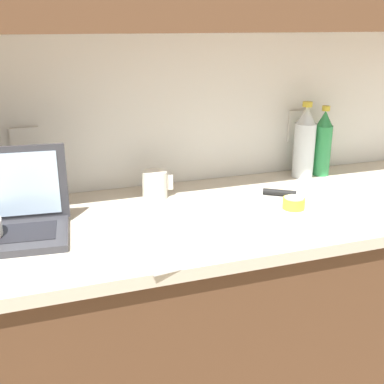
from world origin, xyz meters
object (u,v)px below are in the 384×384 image
(lemon_half_cut, at_px, (294,203))
(bottle_green_soda, at_px, (323,144))
(laptop, at_px, (1,216))
(cutting_board, at_px, (299,204))
(knife, at_px, (289,194))
(measuring_cup, at_px, (155,185))
(bottle_oil_tall, at_px, (304,143))

(lemon_half_cut, relative_size, bottle_green_soda, 0.26)
(laptop, relative_size, bottle_green_soda, 1.42)
(cutting_board, distance_m, knife, 0.06)
(laptop, bearing_deg, knife, 5.37)
(bottle_green_soda, xyz_separation_m, measuring_cup, (-0.67, -0.05, -0.07))
(laptop, xyz_separation_m, bottle_green_soda, (1.15, 0.21, 0.06))
(knife, relative_size, lemon_half_cut, 3.44)
(laptop, height_order, measuring_cup, laptop)
(bottle_green_soda, relative_size, bottle_oil_tall, 0.93)
(cutting_board, xyz_separation_m, bottle_oil_tall, (0.17, 0.27, 0.13))
(laptop, xyz_separation_m, bottle_oil_tall, (1.07, 0.21, 0.07))
(bottle_green_soda, xyz_separation_m, bottle_oil_tall, (-0.08, 0.00, 0.01))
(knife, bearing_deg, bottle_green_soda, 73.31)
(bottle_oil_tall, bearing_deg, measuring_cup, -175.08)
(cutting_board, relative_size, bottle_oil_tall, 1.52)
(lemon_half_cut, xyz_separation_m, bottle_green_soda, (0.29, 0.30, 0.10))
(laptop, distance_m, bottle_green_soda, 1.17)
(knife, distance_m, lemon_half_cut, 0.11)
(cutting_board, height_order, measuring_cup, measuring_cup)
(cutting_board, height_order, bottle_green_soda, bottle_green_soda)
(cutting_board, height_order, knife, knife)
(cutting_board, height_order, bottle_oil_tall, bottle_oil_tall)
(cutting_board, bearing_deg, bottle_green_soda, 46.77)
(knife, xyz_separation_m, lemon_half_cut, (-0.04, -0.10, 0.01))
(knife, distance_m, bottle_oil_tall, 0.29)
(laptop, distance_m, measuring_cup, 0.50)
(bottle_green_soda, bearing_deg, knife, -140.81)
(knife, height_order, lemon_half_cut, lemon_half_cut)
(cutting_board, bearing_deg, knife, 90.92)
(lemon_half_cut, xyz_separation_m, measuring_cup, (-0.38, 0.25, 0.02))
(cutting_board, relative_size, bottle_green_soda, 1.63)
(cutting_board, xyz_separation_m, knife, (-0.00, 0.06, 0.01))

